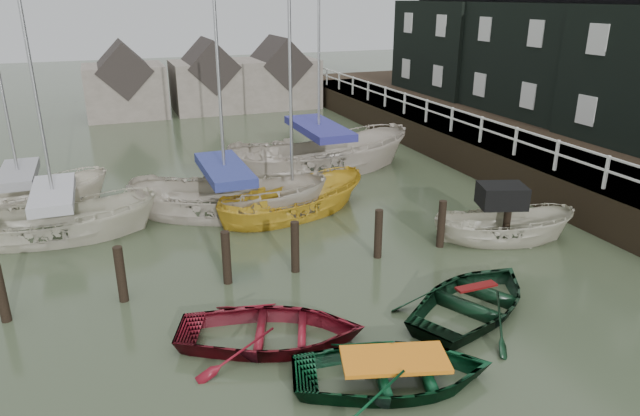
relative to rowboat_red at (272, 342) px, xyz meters
name	(u,v)px	position (x,y,z in m)	size (l,w,h in m)	color
ground	(389,319)	(2.71, -0.08, 0.00)	(120.00, 120.00, 0.00)	#323B26
pier	(479,147)	(12.18, 9.92, 0.71)	(3.04, 32.00, 2.70)	black
land_strip	(577,151)	(17.71, 9.92, 0.00)	(14.00, 38.00, 1.50)	black
quay_houses	(623,24)	(17.70, 8.58, 5.68)	(6.52, 28.14, 10.01)	black
mooring_pilings	(298,253)	(1.59, 2.92, 0.50)	(13.72, 0.22, 1.80)	black
far_sheds	(207,81)	(3.54, 25.92, 1.86)	(14.00, 4.08, 4.39)	#665B51
rowboat_red	(272,342)	(0.00, 0.00, 0.00)	(2.78, 3.90, 0.81)	#5E0D17
rowboat_green	(393,383)	(1.74, -2.11, 0.00)	(2.70, 3.78, 0.78)	#083119
rowboat_dkgreen	(474,311)	(4.71, -0.44, 0.00)	(2.84, 3.98, 0.83)	black
motorboat	(501,237)	(7.85, 2.65, 0.10)	(4.39, 2.77, 2.46)	#BDB9A1
sailboat_a	(60,234)	(-4.37, 7.65, 0.07)	(5.98, 2.73, 11.02)	#BDB8A2
sailboat_b	(227,212)	(0.73, 7.76, 0.06)	(7.07, 5.00, 12.51)	#B9AE9E
sailboat_c	(293,213)	(2.77, 6.95, 0.02)	(5.81, 3.32, 10.38)	gold
sailboat_d	(319,169)	(5.37, 11.31, 0.06)	(7.87, 3.16, 12.03)	#B8AB9D
sailboat_e	(25,209)	(-5.57, 10.46, 0.07)	(5.67, 2.59, 10.12)	beige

